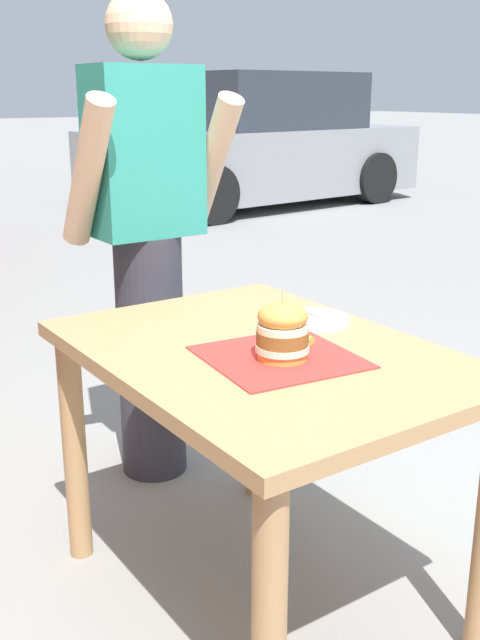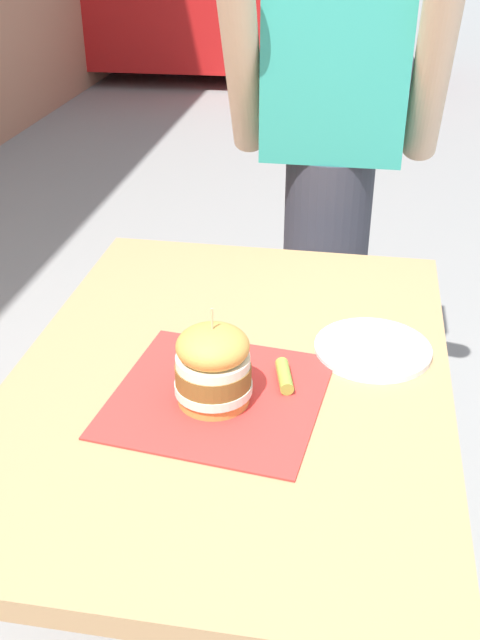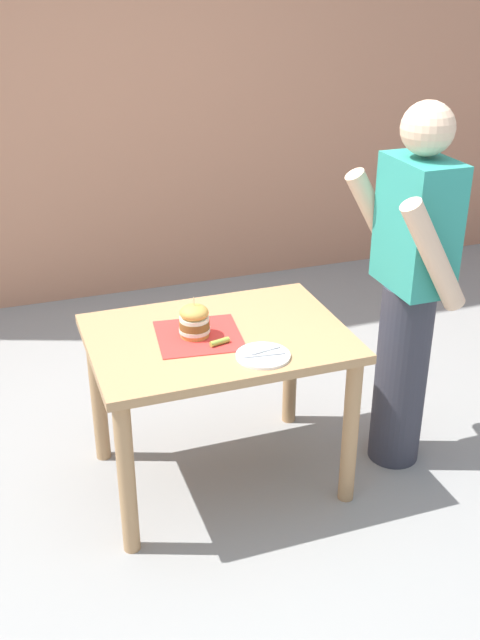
{
  "view_description": "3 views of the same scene",
  "coord_description": "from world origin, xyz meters",
  "px_view_note": "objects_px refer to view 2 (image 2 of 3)",
  "views": [
    {
      "loc": [
        -1.06,
        -1.45,
        1.37
      ],
      "look_at": [
        0.0,
        0.1,
        0.8
      ],
      "focal_mm": 42.0,
      "sensor_mm": 36.0,
      "label": 1
    },
    {
      "loc": [
        0.21,
        -1.11,
        1.5
      ],
      "look_at": [
        0.0,
        0.1,
        0.8
      ],
      "focal_mm": 42.0,
      "sensor_mm": 36.0,
      "label": 2
    },
    {
      "loc": [
        2.7,
        -0.84,
        2.2
      ],
      "look_at": [
        0.0,
        0.1,
        0.8
      ],
      "focal_mm": 42.0,
      "sensor_mm": 36.0,
      "label": 3
    }
  ],
  "objects_px": {
    "sandwich": "(213,365)",
    "diner_across_table": "(331,160)",
    "pickle_spear": "(284,376)",
    "side_plate_with_forks": "(373,349)",
    "patio_table": "(231,427)"
  },
  "relations": [
    {
      "from": "side_plate_with_forks",
      "to": "diner_across_table",
      "type": "relative_size",
      "value": 0.13
    },
    {
      "from": "patio_table",
      "to": "side_plate_with_forks",
      "type": "xyz_separation_m",
      "value": [
        0.25,
        0.11,
        0.13
      ]
    },
    {
      "from": "side_plate_with_forks",
      "to": "patio_table",
      "type": "bearing_deg",
      "value": -156.53
    },
    {
      "from": "patio_table",
      "to": "sandwich",
      "type": "height_order",
      "value": "sandwich"
    },
    {
      "from": "pickle_spear",
      "to": "side_plate_with_forks",
      "type": "relative_size",
      "value": 0.39
    },
    {
      "from": "patio_table",
      "to": "diner_across_table",
      "type": "height_order",
      "value": "diner_across_table"
    },
    {
      "from": "pickle_spear",
      "to": "diner_across_table",
      "type": "relative_size",
      "value": 0.05
    },
    {
      "from": "diner_across_table",
      "to": "patio_table",
      "type": "bearing_deg",
      "value": -98.03
    },
    {
      "from": "sandwich",
      "to": "diner_across_table",
      "type": "height_order",
      "value": "diner_across_table"
    },
    {
      "from": "pickle_spear",
      "to": "side_plate_with_forks",
      "type": "distance_m",
      "value": 0.2
    },
    {
      "from": "pickle_spear",
      "to": "side_plate_with_forks",
      "type": "height_order",
      "value": "pickle_spear"
    },
    {
      "from": "patio_table",
      "to": "pickle_spear",
      "type": "height_order",
      "value": "pickle_spear"
    },
    {
      "from": "pickle_spear",
      "to": "diner_across_table",
      "type": "height_order",
      "value": "diner_across_table"
    },
    {
      "from": "sandwich",
      "to": "diner_across_table",
      "type": "relative_size",
      "value": 0.11
    },
    {
      "from": "pickle_spear",
      "to": "side_plate_with_forks",
      "type": "xyz_separation_m",
      "value": [
        0.15,
        0.13,
        -0.01
      ]
    }
  ]
}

